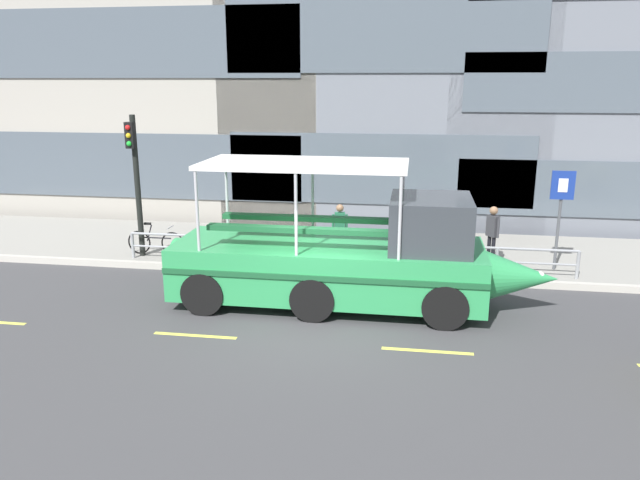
{
  "coord_description": "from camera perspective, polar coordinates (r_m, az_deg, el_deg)",
  "views": [
    {
      "loc": [
        2.01,
        -12.32,
        5.2
      ],
      "look_at": [
        -0.27,
        2.13,
        1.3
      ],
      "focal_mm": 33.94,
      "sensor_mm": 36.0,
      "label": 1
    }
  ],
  "objects": [
    {
      "name": "duck_tour_boat",
      "position": [
        14.15,
        2.91,
        -1.86
      ],
      "size": [
        8.98,
        2.52,
        3.39
      ],
      "color": "#2D9351",
      "rests_on": "ground_plane"
    },
    {
      "name": "pedestrian_near_bow",
      "position": [
        17.28,
        15.94,
        0.91
      ],
      "size": [
        0.33,
        0.4,
        1.67
      ],
      "color": "black",
      "rests_on": "sidewalk"
    },
    {
      "name": "lane_centreline",
      "position": [
        12.48,
        -1.16,
        -9.69
      ],
      "size": [
        25.8,
        0.12,
        0.01
      ],
      "color": "#DBD64C",
      "rests_on": "ground_plane"
    },
    {
      "name": "ground_plane",
      "position": [
        13.53,
        -0.29,
        -7.68
      ],
      "size": [
        120.0,
        120.0,
        0.0
      ],
      "primitive_type": "plane",
      "color": "#3D3D3F"
    },
    {
      "name": "parking_sign",
      "position": [
        17.25,
        21.76,
        3.23
      ],
      "size": [
        0.6,
        0.12,
        2.71
      ],
      "color": "#4C4F54",
      "rests_on": "sidewalk"
    },
    {
      "name": "sidewalk",
      "position": [
        18.75,
        2.46,
        -0.91
      ],
      "size": [
        32.0,
        4.8,
        0.18
      ],
      "primitive_type": "cube",
      "color": "gray",
      "rests_on": "ground_plane"
    },
    {
      "name": "leaned_bicycle",
      "position": [
        18.43,
        -15.23,
        -0.2
      ],
      "size": [
        1.74,
        0.46,
        0.96
      ],
      "color": "black",
      "rests_on": "sidewalk"
    },
    {
      "name": "curb_guardrail",
      "position": [
        16.5,
        2.18,
        -0.88
      ],
      "size": [
        12.33,
        0.09,
        0.78
      ],
      "color": "gray",
      "rests_on": "sidewalk"
    },
    {
      "name": "curb_edge",
      "position": [
        16.38,
        1.46,
        -3.26
      ],
      "size": [
        32.0,
        0.18,
        0.18
      ],
      "primitive_type": "cube",
      "color": "#B2ADA3",
      "rests_on": "ground_plane"
    },
    {
      "name": "pedestrian_mid_left",
      "position": [
        17.34,
        1.88,
        1.36
      ],
      "size": [
        0.45,
        0.22,
        1.58
      ],
      "color": "#47423D",
      "rests_on": "sidewalk"
    },
    {
      "name": "traffic_light_pole",
      "position": [
        17.98,
        -17.01,
        6.12
      ],
      "size": [
        0.24,
        0.46,
        4.07
      ],
      "color": "black",
      "rests_on": "sidewalk"
    }
  ]
}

